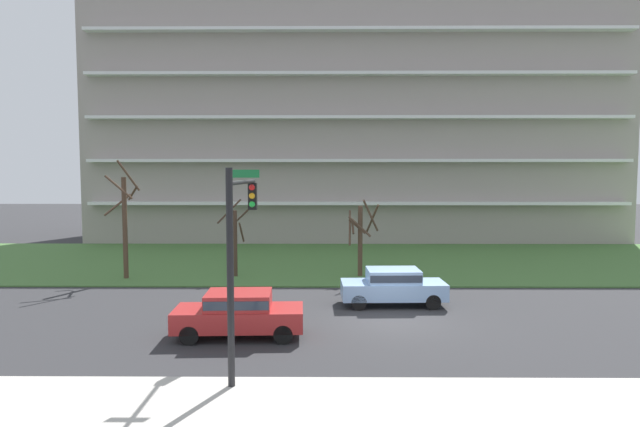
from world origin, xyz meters
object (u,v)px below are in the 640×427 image
object	(u,v)px
tree_left	(235,239)
sedan_red_near_left	(239,312)
sedan_blue_center_left	(393,285)
tree_far_left	(125,221)
tree_center	(361,235)
traffic_signal_mast	(240,233)

from	to	relation	value
tree_left	sedan_red_near_left	bearing A→B (deg)	-79.95
sedan_blue_center_left	tree_far_left	bearing A→B (deg)	-23.63
tree_left	tree_center	world-z (taller)	tree_center
tree_left	tree_center	xyz separation A→B (m)	(6.80, -0.01, 0.20)
tree_left	sedan_blue_center_left	xyz separation A→B (m)	(7.77, -6.16, -1.24)
tree_far_left	sedan_blue_center_left	xyz separation A→B (m)	(13.50, -5.43, -2.27)
sedan_blue_center_left	traffic_signal_mast	distance (m)	9.68
tree_far_left	sedan_red_near_left	bearing A→B (deg)	-52.49
tree_left	tree_center	bearing A→B (deg)	-0.07
tree_left	tree_center	size ratio (longest dim) A/B	0.99
tree_left	traffic_signal_mast	bearing A→B (deg)	-79.88
traffic_signal_mast	sedan_red_near_left	bearing A→B (deg)	100.40
sedan_red_near_left	traffic_signal_mast	distance (m)	4.31
tree_center	sedan_blue_center_left	distance (m)	6.39
tree_far_left	tree_left	distance (m)	5.87
tree_center	traffic_signal_mast	distance (m)	14.40
tree_far_left	traffic_signal_mast	bearing A→B (deg)	-57.66
tree_left	sedan_red_near_left	world-z (taller)	tree_left
tree_far_left	sedan_blue_center_left	distance (m)	14.73
sedan_blue_center_left	traffic_signal_mast	size ratio (longest dim) A/B	0.77
traffic_signal_mast	tree_center	bearing A→B (deg)	72.22
tree_center	traffic_signal_mast	xyz separation A→B (m)	(-4.37, -13.62, 1.64)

